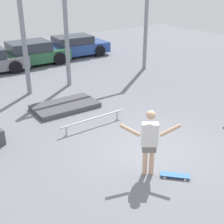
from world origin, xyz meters
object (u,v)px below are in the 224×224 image
Objects in this scene: manual_pad at (65,106)px; grind_rail at (93,119)px; skateboard at (175,175)px; skateboarder at (149,140)px; parked_car_blue at (75,46)px; parked_car_green at (31,53)px.

grind_rail is at bearing -89.57° from manual_pad.
skateboard is 0.28× the size of manual_pad.
grind_rail is at bearing 120.40° from skateboarder.
grind_rail is at bearing -111.71° from parked_car_blue.
parked_car_blue reaches higher than grind_rail.
skateboarder is 13.05m from parked_car_blue.
skateboard is 0.28× the size of grind_rail.
manual_pad is at bearing 90.43° from grind_rail.
skateboarder reaches higher than skateboard.
manual_pad is 6.93m from parked_car_green.
skateboarder reaches higher than manual_pad.
parked_car_green reaches higher than parked_car_blue.
grind_rail is 10.06m from parked_car_blue.
parked_car_blue is (4.48, 9.00, 0.36)m from grind_rail.
parked_car_blue is at bearing 104.87° from skateboarder.
skateboarder is 2.59× the size of skateboard.
grind_rail is (0.01, -1.97, 0.17)m from manual_pad.
skateboarder is 0.43× the size of parked_car_green.
skateboarder is 0.42× the size of parked_car_blue.
skateboard is at bearing -88.32° from grind_rail.
skateboarder is at bearing 176.45° from skateboard.
grind_rail is at bearing 138.88° from skateboard.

